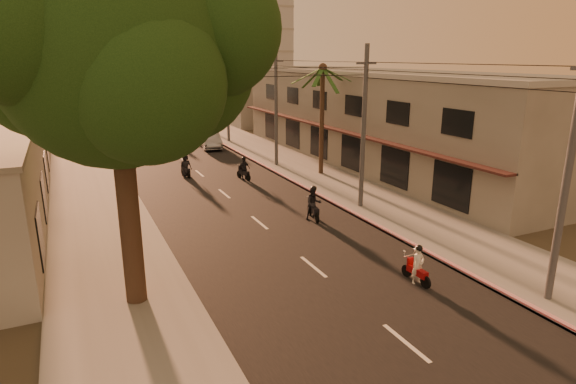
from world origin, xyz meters
name	(u,v)px	position (x,y,z in m)	size (l,w,h in m)	color
ground	(338,288)	(0.00, 0.00, 0.00)	(160.00, 160.00, 0.00)	#383023
road	(200,173)	(0.00, 20.00, 0.01)	(10.00, 140.00, 0.02)	black
sidewalk_right	(291,164)	(7.50, 20.00, 0.06)	(5.00, 140.00, 0.12)	slate
sidewalk_left	(90,184)	(-7.50, 20.00, 0.06)	(5.00, 140.00, 0.12)	slate
curb_stripe	(291,180)	(5.10, 15.00, 0.10)	(0.20, 60.00, 0.20)	#AF1221
shophouse_row	(375,117)	(13.95, 18.00, 3.65)	(8.80, 34.20, 7.30)	gray
distant_tower	(238,16)	(16.00, 56.00, 14.00)	(12.10, 12.10, 28.00)	#B7B5B2
broadleaf_tree	(126,52)	(-6.61, 2.14, 8.48)	(9.60, 8.70, 12.10)	black
palm_tree	(323,74)	(8.00, 16.00, 7.15)	(5.00, 5.00, 8.20)	black
utility_poles	(276,81)	(6.20, 20.00, 6.54)	(1.20, 48.26, 9.00)	#38383A
filler_right	(254,99)	(14.00, 45.00, 3.00)	(8.00, 14.00, 6.00)	#9F9B90
filler_left_far	(11,99)	(-14.00, 52.00, 3.50)	(8.00, 14.00, 7.00)	#9F9B90
scooter_red	(417,266)	(2.91, -0.92, 0.68)	(0.60, 1.60, 1.56)	black
scooter_mid_a	(313,204)	(2.80, 7.32, 0.84)	(1.09, 1.87, 1.86)	black
scooter_mid_b	(244,169)	(2.38, 16.91, 0.76)	(1.08, 1.68, 1.67)	black
scooter_far_a	(186,166)	(-1.12, 19.44, 0.78)	(0.91, 1.76, 1.73)	black
scooter_far_b	(190,133)	(3.02, 35.05, 0.75)	(1.23, 1.65, 1.64)	black
parked_car	(210,140)	(3.61, 29.59, 0.77)	(2.25, 4.86, 1.54)	gray
scooter_far_c	(172,134)	(1.05, 34.57, 0.84)	(1.15, 1.83, 1.85)	black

